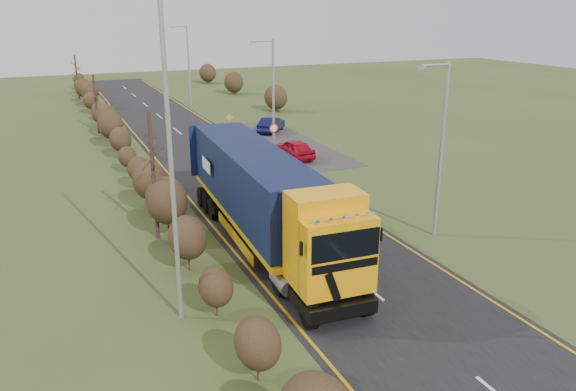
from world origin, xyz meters
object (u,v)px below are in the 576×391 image
(car_red_hatchback, at_px, (294,149))
(car_blue_sedan, at_px, (271,125))
(lorry, at_px, (262,194))
(speed_sign, at_px, (274,133))
(streetlight_near, at_px, (440,144))

(car_red_hatchback, height_order, car_blue_sedan, car_red_hatchback)
(car_blue_sedan, bearing_deg, lorry, 107.03)
(lorry, distance_m, speed_sign, 16.34)
(car_red_hatchback, relative_size, car_blue_sedan, 1.02)
(car_blue_sedan, distance_m, speed_sign, 8.97)
(lorry, height_order, speed_sign, lorry)
(car_red_hatchback, bearing_deg, lorry, 56.86)
(streetlight_near, bearing_deg, lorry, 165.29)
(streetlight_near, xyz_separation_m, speed_sign, (-1.30, 16.99, -2.72))
(car_red_hatchback, height_order, speed_sign, speed_sign)
(car_red_hatchback, bearing_deg, car_blue_sedan, -105.47)
(car_blue_sedan, bearing_deg, streetlight_near, 125.75)
(lorry, height_order, car_red_hatchback, lorry)
(car_red_hatchback, distance_m, streetlight_near, 16.57)
(lorry, distance_m, car_red_hatchback, 16.22)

